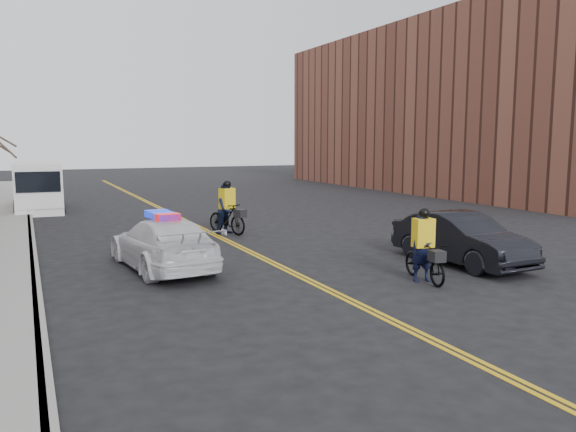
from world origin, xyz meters
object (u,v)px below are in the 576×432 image
at_px(police_cruiser, 163,243).
at_px(cyclist_near, 423,256).
at_px(cyclist_far, 227,213).
at_px(dark_sedan, 461,239).
at_px(cargo_van, 39,187).

relative_size(police_cruiser, cyclist_near, 2.53).
relative_size(police_cruiser, cyclist_far, 2.41).
bearing_deg(dark_sedan, cyclist_far, 117.25).
distance_m(police_cruiser, cargo_van, 15.34).
bearing_deg(police_cruiser, cyclist_far, -131.60).
xyz_separation_m(dark_sedan, cargo_van, (-10.15, 17.99, 0.44)).
bearing_deg(cyclist_near, dark_sedan, 36.19).
bearing_deg(police_cruiser, cargo_van, -85.64).
bearing_deg(cargo_van, police_cruiser, -78.53).
bearing_deg(police_cruiser, cyclist_near, 137.70).
distance_m(dark_sedan, cyclist_near, 2.47).
height_order(dark_sedan, cyclist_near, cyclist_near).
distance_m(cargo_van, cyclist_far, 12.07).
xyz_separation_m(police_cruiser, cargo_van, (-2.61, 15.10, 0.46)).
distance_m(police_cruiser, cyclist_far, 5.75).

